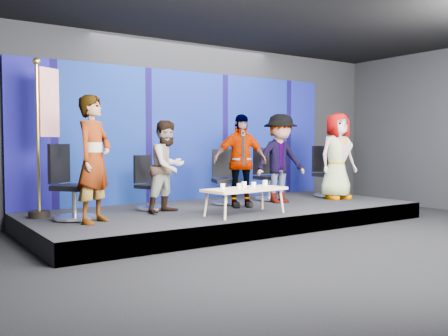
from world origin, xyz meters
The scene contains 21 objects.
ground centered at (0.00, 0.00, 0.00)m, with size 10.00×10.00×0.00m, color black.
room_walls centered at (0.00, 0.00, 2.43)m, with size 10.02×8.02×3.51m.
riser centered at (0.00, 2.50, 0.15)m, with size 7.00×3.00×0.30m, color black.
backdrop centered at (0.00, 3.95, 1.60)m, with size 7.00×0.08×2.60m, color #110864.
chair_a centered at (-2.81, 2.63, 0.68)m, with size 0.91×0.91×1.15m.
panelist_a centered at (-2.60, 2.16, 1.23)m, with size 0.68×0.45×1.86m, color black.
chair_b centered at (-1.32, 3.01, 0.61)m, with size 0.69×0.69×0.95m.
panelist_b centered at (-1.22, 2.52, 1.07)m, with size 0.75×0.58×1.54m, color black.
chair_c centered at (0.22, 2.92, 0.64)m, with size 0.75×0.75×1.04m.
panelist_c centered at (0.20, 2.42, 1.14)m, with size 0.98×0.41×1.68m, color black.
chair_d centered at (1.31, 3.00, 0.65)m, with size 0.63×0.63×1.06m.
panelist_d centered at (1.22, 2.50, 1.16)m, with size 1.11×0.64×1.72m, color black.
chair_e centered at (2.76, 2.78, 0.66)m, with size 0.66×0.66×1.09m.
panelist_e centered at (2.59, 2.31, 1.19)m, with size 0.87×0.56×1.77m, color black.
coffee_table centered at (-0.30, 1.60, 0.70)m, with size 1.46×0.74×0.43m.
mug_a centered at (-0.70, 1.65, 0.78)m, with size 0.07×0.07×0.09m, color white.
mug_b centered at (-0.45, 1.54, 0.78)m, with size 0.07×0.07×0.08m, color white.
mug_c centered at (-0.27, 1.66, 0.78)m, with size 0.08×0.08×0.10m, color white.
mug_d centered at (-0.11, 1.61, 0.78)m, with size 0.07×0.07×0.09m, color white.
mug_e centered at (0.20, 1.69, 0.78)m, with size 0.08×0.08×0.10m, color white.
flag_stand centered at (-3.03, 3.18, 1.61)m, with size 0.54×0.37×2.47m.
Camera 1 is at (-5.09, -4.87, 1.48)m, focal length 40.00 mm.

